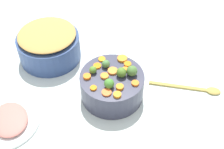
{
  "coord_description": "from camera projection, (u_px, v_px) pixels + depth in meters",
  "views": [
    {
      "loc": [
        -0.56,
        -0.53,
        0.95
      ],
      "look_at": [
        0.03,
        -0.02,
        0.14
      ],
      "focal_mm": 48.7,
      "sensor_mm": 36.0,
      "label": 1
    }
  ],
  "objects": [
    {
      "name": "carrot_slice_3",
      "position": [
        128.0,
        64.0,
        1.18
      ],
      "size": [
        0.04,
        0.04,
        0.01
      ],
      "primitive_type": "cylinder",
      "rotation": [
        0.0,
        0.0,
        5.99
      ],
      "color": "orange",
      "rests_on": "serving_bowl_carrots"
    },
    {
      "name": "carrot_slice_6",
      "position": [
        122.0,
        59.0,
        1.2
      ],
      "size": [
        0.05,
        0.05,
        0.01
      ],
      "primitive_type": "cylinder",
      "rotation": [
        0.0,
        0.0,
        0.21
      ],
      "color": "orange",
      "rests_on": "serving_bowl_carrots"
    },
    {
      "name": "brussels_sprout_0",
      "position": [
        121.0,
        72.0,
        1.12
      ],
      "size": [
        0.04,
        0.04,
        0.04
      ],
      "primitive_type": "sphere",
      "color": "#507827",
      "rests_on": "serving_bowl_carrots"
    },
    {
      "name": "carrot_slice_0",
      "position": [
        107.0,
        92.0,
        1.08
      ],
      "size": [
        0.04,
        0.04,
        0.01
      ],
      "primitive_type": "cylinder",
      "rotation": [
        0.0,
        0.0,
        3.31
      ],
      "color": "orange",
      "rests_on": "serving_bowl_carrots"
    },
    {
      "name": "brussels_sprout_3",
      "position": [
        132.0,
        71.0,
        1.13
      ],
      "size": [
        0.04,
        0.04,
        0.04
      ],
      "primitive_type": "sphere",
      "color": "#477033",
      "rests_on": "serving_bowl_carrots"
    },
    {
      "name": "carrot_slice_9",
      "position": [
        113.0,
        71.0,
        1.15
      ],
      "size": [
        0.04,
        0.04,
        0.01
      ],
      "primitive_type": "cylinder",
      "rotation": [
        0.0,
        0.0,
        6.23
      ],
      "color": "orange",
      "rests_on": "serving_bowl_carrots"
    },
    {
      "name": "serving_bowl_carrots",
      "position": [
        112.0,
        86.0,
        1.18
      ],
      "size": [
        0.25,
        0.25,
        0.11
      ],
      "primitive_type": "cylinder",
      "color": "#343547",
      "rests_on": "tabletop"
    },
    {
      "name": "carrot_slice_4",
      "position": [
        97.0,
        66.0,
        1.17
      ],
      "size": [
        0.03,
        0.03,
        0.01
      ],
      "primitive_type": "cylinder",
      "rotation": [
        0.0,
        0.0,
        6.19
      ],
      "color": "orange",
      "rests_on": "serving_bowl_carrots"
    },
    {
      "name": "wooden_spoon",
      "position": [
        196.0,
        89.0,
        1.23
      ],
      "size": [
        0.17,
        0.26,
        0.01
      ],
      "color": "#A59042",
      "rests_on": "tabletop"
    },
    {
      "name": "brussels_sprout_1",
      "position": [
        92.0,
        70.0,
        1.14
      ],
      "size": [
        0.03,
        0.03,
        0.03
      ],
      "primitive_type": "sphere",
      "color": "#507E2A",
      "rests_on": "serving_bowl_carrots"
    },
    {
      "name": "carrot_slice_1",
      "position": [
        102.0,
        59.0,
        1.2
      ],
      "size": [
        0.04,
        0.04,
        0.01
      ],
      "primitive_type": "cylinder",
      "rotation": [
        0.0,
        0.0,
        5.09
      ],
      "color": "orange",
      "rests_on": "serving_bowl_carrots"
    },
    {
      "name": "carrot_slice_2",
      "position": [
        105.0,
        76.0,
        1.13
      ],
      "size": [
        0.04,
        0.04,
        0.01
      ],
      "primitive_type": "cylinder",
      "rotation": [
        0.0,
        0.0,
        3.54
      ],
      "color": "orange",
      "rests_on": "serving_bowl_carrots"
    },
    {
      "name": "carrot_slice_7",
      "position": [
        93.0,
        88.0,
        1.09
      ],
      "size": [
        0.03,
        0.03,
        0.01
      ],
      "primitive_type": "cylinder",
      "rotation": [
        0.0,
        0.0,
        3.31
      ],
      "color": "orange",
      "rests_on": "serving_bowl_carrots"
    },
    {
      "name": "ham_slice_main",
      "position": [
        9.0,
        119.0,
        1.11
      ],
      "size": [
        0.19,
        0.2,
        0.02
      ],
      "primitive_type": "ellipsoid",
      "rotation": [
        0.0,
        0.0,
        1.11
      ],
      "color": "#BC6F64",
      "rests_on": "ham_plate"
    },
    {
      "name": "carrot_slice_12",
      "position": [
        117.0,
        95.0,
        1.07
      ],
      "size": [
        0.04,
        0.04,
        0.01
      ],
      "primitive_type": "cylinder",
      "rotation": [
        0.0,
        0.0,
        5.27
      ],
      "color": "orange",
      "rests_on": "serving_bowl_carrots"
    },
    {
      "name": "carrot_slice_8",
      "position": [
        120.0,
        87.0,
        1.09
      ],
      "size": [
        0.04,
        0.04,
        0.01
      ],
      "primitive_type": "cylinder",
      "rotation": [
        0.0,
        0.0,
        2.66
      ],
      "color": "orange",
      "rests_on": "serving_bowl_carrots"
    },
    {
      "name": "ham_plate",
      "position": [
        4.0,
        120.0,
        1.12
      ],
      "size": [
        0.27,
        0.27,
        0.01
      ],
      "primitive_type": "cylinder",
      "color": "white",
      "rests_on": "tabletop"
    },
    {
      "name": "carrot_slice_11",
      "position": [
        125.0,
        70.0,
        1.16
      ],
      "size": [
        0.04,
        0.04,
        0.01
      ],
      "primitive_type": "cylinder",
      "rotation": [
        0.0,
        0.0,
        2.54
      ],
      "color": "orange",
      "rests_on": "serving_bowl_carrots"
    },
    {
      "name": "stuffing_mound",
      "position": [
        47.0,
        34.0,
        1.28
      ],
      "size": [
        0.25,
        0.25,
        0.03
      ],
      "primitive_type": "ellipsoid",
      "color": "tan",
      "rests_on": "metal_pot"
    },
    {
      "name": "brussels_sprout_4",
      "position": [
        109.0,
        84.0,
        1.09
      ],
      "size": [
        0.04,
        0.04,
        0.04
      ],
      "primitive_type": "sphere",
      "color": "#42842F",
      "rests_on": "serving_bowl_carrots"
    },
    {
      "name": "tabletop",
      "position": [
        103.0,
        99.0,
        1.21
      ],
      "size": [
        2.4,
        2.4,
        0.02
      ],
      "primitive_type": "cube",
      "color": "silver",
      "rests_on": "ground"
    },
    {
      "name": "carrot_slice_5",
      "position": [
        87.0,
        77.0,
        1.13
      ],
      "size": [
        0.04,
        0.04,
        0.01
      ],
      "primitive_type": "cylinder",
      "rotation": [
        0.0,
        0.0,
        2.3
      ],
      "color": "orange",
      "rests_on": "serving_bowl_carrots"
    },
    {
      "name": "metal_pot",
      "position": [
        49.0,
        47.0,
        1.33
      ],
      "size": [
        0.27,
        0.27,
        0.11
      ],
      "primitive_type": "cylinder",
      "color": "navy",
      "rests_on": "tabletop"
    },
    {
      "name": "brussels_sprout_2",
      "position": [
        106.0,
        64.0,
        1.16
      ],
      "size": [
        0.03,
        0.03,
        0.03
      ],
      "primitive_type": "sphere",
      "color": "#49793E",
      "rests_on": "serving_bowl_carrots"
    },
    {
      "name": "carrot_slice_10",
      "position": [
        135.0,
        83.0,
        1.11
      ],
      "size": [
        0.04,
        0.04,
        0.01
      ],
      "primitive_type": "cylinder",
      "rotation": [
        0.0,
        0.0,
        0.58
      ],
      "color": "orange",
      "rests_on": "serving_bowl_carrots"
    }
  ]
}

